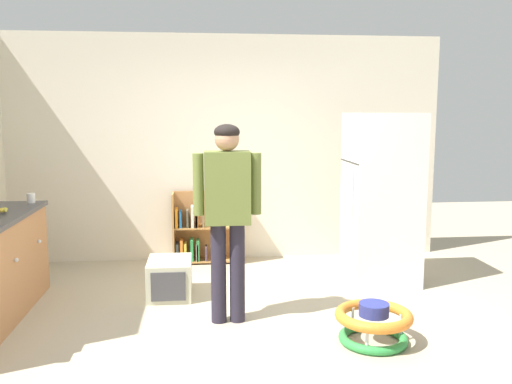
{
  "coord_description": "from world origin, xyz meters",
  "views": [
    {
      "loc": [
        -0.34,
        -4.25,
        1.79
      ],
      "look_at": [
        0.16,
        0.54,
        1.08
      ],
      "focal_mm": 38.1,
      "sensor_mm": 36.0,
      "label": 1
    }
  ],
  "objects_px": {
    "refrigerator": "(381,199)",
    "banana_bunch": "(3,210)",
    "baby_walker": "(373,323)",
    "bookshelf": "(201,232)",
    "white_cup": "(31,198)",
    "standing_person": "(227,205)",
    "pet_carrier": "(170,278)"
  },
  "relations": [
    {
      "from": "refrigerator",
      "to": "white_cup",
      "type": "height_order",
      "value": "refrigerator"
    },
    {
      "from": "pet_carrier",
      "to": "baby_walker",
      "type": "bearing_deg",
      "value": -37.87
    },
    {
      "from": "refrigerator",
      "to": "standing_person",
      "type": "height_order",
      "value": "refrigerator"
    },
    {
      "from": "bookshelf",
      "to": "pet_carrier",
      "type": "bearing_deg",
      "value": -104.67
    },
    {
      "from": "white_cup",
      "to": "bookshelf",
      "type": "bearing_deg",
      "value": 28.38
    },
    {
      "from": "standing_person",
      "to": "pet_carrier",
      "type": "bearing_deg",
      "value": 126.84
    },
    {
      "from": "pet_carrier",
      "to": "banana_bunch",
      "type": "distance_m",
      "value": 1.63
    },
    {
      "from": "baby_walker",
      "to": "banana_bunch",
      "type": "xyz_separation_m",
      "value": [
        -3.07,
        1.03,
        0.77
      ]
    },
    {
      "from": "refrigerator",
      "to": "white_cup",
      "type": "bearing_deg",
      "value": 179.2
    },
    {
      "from": "bookshelf",
      "to": "white_cup",
      "type": "distance_m",
      "value": 1.98
    },
    {
      "from": "refrigerator",
      "to": "bookshelf",
      "type": "distance_m",
      "value": 2.17
    },
    {
      "from": "refrigerator",
      "to": "bookshelf",
      "type": "height_order",
      "value": "refrigerator"
    },
    {
      "from": "bookshelf",
      "to": "banana_bunch",
      "type": "bearing_deg",
      "value": -140.36
    },
    {
      "from": "bookshelf",
      "to": "banana_bunch",
      "type": "height_order",
      "value": "banana_bunch"
    },
    {
      "from": "standing_person",
      "to": "baby_walker",
      "type": "bearing_deg",
      "value": -26.93
    },
    {
      "from": "bookshelf",
      "to": "banana_bunch",
      "type": "distance_m",
      "value": 2.33
    },
    {
      "from": "bookshelf",
      "to": "baby_walker",
      "type": "distance_m",
      "value": 2.81
    },
    {
      "from": "bookshelf",
      "to": "banana_bunch",
      "type": "relative_size",
      "value": 5.45
    },
    {
      "from": "bookshelf",
      "to": "white_cup",
      "type": "height_order",
      "value": "white_cup"
    },
    {
      "from": "banana_bunch",
      "to": "white_cup",
      "type": "relative_size",
      "value": 1.64
    },
    {
      "from": "bookshelf",
      "to": "pet_carrier",
      "type": "relative_size",
      "value": 1.54
    },
    {
      "from": "bookshelf",
      "to": "pet_carrier",
      "type": "distance_m",
      "value": 1.25
    },
    {
      "from": "refrigerator",
      "to": "white_cup",
      "type": "relative_size",
      "value": 18.74
    },
    {
      "from": "standing_person",
      "to": "pet_carrier",
      "type": "distance_m",
      "value": 1.22
    },
    {
      "from": "refrigerator",
      "to": "banana_bunch",
      "type": "bearing_deg",
      "value": -172.23
    },
    {
      "from": "baby_walker",
      "to": "white_cup",
      "type": "distance_m",
      "value": 3.47
    },
    {
      "from": "standing_person",
      "to": "baby_walker",
      "type": "xyz_separation_m",
      "value": [
        1.1,
        -0.56,
        -0.86
      ]
    },
    {
      "from": "baby_walker",
      "to": "refrigerator",
      "type": "bearing_deg",
      "value": 69.86
    },
    {
      "from": "bookshelf",
      "to": "baby_walker",
      "type": "bearing_deg",
      "value": -61.84
    },
    {
      "from": "pet_carrier",
      "to": "white_cup",
      "type": "xyz_separation_m",
      "value": [
        -1.35,
        0.3,
        0.77
      ]
    },
    {
      "from": "refrigerator",
      "to": "baby_walker",
      "type": "height_order",
      "value": "refrigerator"
    },
    {
      "from": "refrigerator",
      "to": "pet_carrier",
      "type": "bearing_deg",
      "value": -173.53
    }
  ]
}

